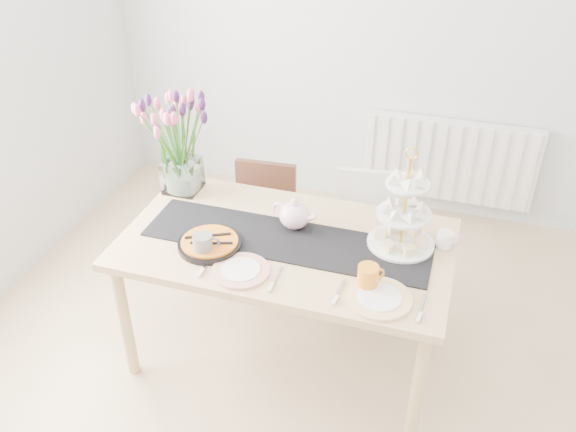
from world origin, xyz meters
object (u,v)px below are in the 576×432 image
(tart_tin, at_px, (210,244))
(plate_left, at_px, (241,271))
(chair_brown, at_px, (262,216))
(mug_orange, at_px, (368,277))
(dining_table, at_px, (286,253))
(tulip_vase, at_px, (177,129))
(plate_right, at_px, (379,298))
(radiator, at_px, (449,160))
(cream_jug, at_px, (444,239))
(teapot, at_px, (295,215))
(chair_white, at_px, (367,230))
(cake_stand, at_px, (403,222))
(mug_grey, at_px, (203,245))

(tart_tin, height_order, plate_left, tart_tin)
(chair_brown, relative_size, mug_orange, 6.79)
(dining_table, relative_size, tulip_vase, 2.40)
(plate_left, bearing_deg, plate_right, 0.00)
(tart_tin, xyz_separation_m, plate_left, (0.21, -0.14, -0.01))
(radiator, xyz_separation_m, dining_table, (-0.67, -1.68, 0.22))
(chair_brown, bearing_deg, cream_jug, -26.37)
(teapot, bearing_deg, tulip_vase, 179.57)
(chair_white, distance_m, cream_jug, 0.72)
(cake_stand, distance_m, mug_grey, 0.94)
(dining_table, xyz_separation_m, chair_brown, (-0.35, 0.63, -0.24))
(tulip_vase, distance_m, cream_jug, 1.47)
(plate_left, bearing_deg, radiator, 68.11)
(dining_table, distance_m, tart_tin, 0.38)
(cream_jug, xyz_separation_m, tart_tin, (-1.07, -0.34, -0.02))
(tart_tin, bearing_deg, teapot, 38.88)
(tart_tin, height_order, mug_grey, mug_grey)
(cream_jug, bearing_deg, mug_grey, -176.41)
(mug_grey, xyz_separation_m, plate_left, (0.21, -0.07, -0.05))
(radiator, bearing_deg, dining_table, -111.78)
(cream_jug, relative_size, plate_right, 0.28)
(chair_brown, distance_m, plate_right, 1.30)
(dining_table, distance_m, teapot, 0.19)
(mug_grey, bearing_deg, plate_left, -54.38)
(tulip_vase, xyz_separation_m, mug_grey, (0.35, -0.52, -0.31))
(cake_stand, xyz_separation_m, cream_jug, (0.20, 0.06, -0.10))
(dining_table, xyz_separation_m, plate_left, (-0.12, -0.29, 0.08))
(mug_grey, bearing_deg, mug_orange, -36.53)
(plate_left, bearing_deg, tulip_vase, 133.82)
(dining_table, bearing_deg, chair_brown, 119.44)
(plate_right, bearing_deg, chair_white, 103.14)
(cream_jug, bearing_deg, chair_brown, 140.58)
(radiator, relative_size, tulip_vase, 1.80)
(dining_table, distance_m, chair_white, 0.73)
(chair_white, bearing_deg, tart_tin, -135.76)
(tart_tin, xyz_separation_m, plate_right, (0.84, -0.14, -0.01))
(teapot, xyz_separation_m, tart_tin, (-0.34, -0.28, -0.06))
(chair_brown, bearing_deg, dining_table, -64.83)
(tulip_vase, height_order, plate_left, tulip_vase)
(chair_white, distance_m, cake_stand, 0.71)
(radiator, relative_size, dining_table, 0.75)
(radiator, relative_size, cake_stand, 2.54)
(dining_table, xyz_separation_m, mug_grey, (-0.34, -0.23, 0.13))
(teapot, xyz_separation_m, plate_right, (0.50, -0.41, -0.07))
(chair_brown, height_order, cake_stand, cake_stand)
(chair_brown, distance_m, tulip_vase, 0.83)
(plate_left, bearing_deg, mug_grey, 162.02)
(dining_table, relative_size, teapot, 6.49)
(mug_orange, bearing_deg, mug_grey, 141.06)
(cake_stand, xyz_separation_m, plate_left, (-0.66, -0.42, -0.13))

